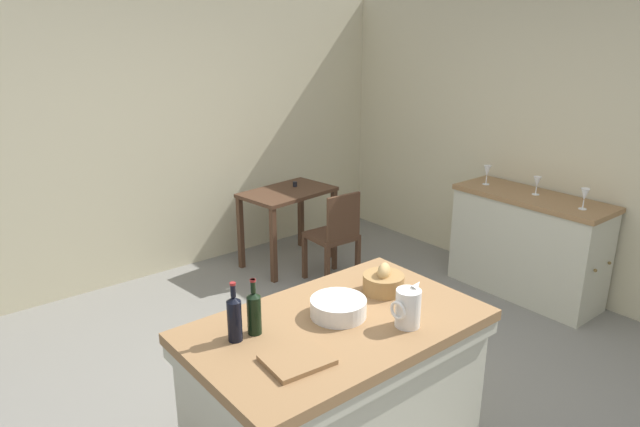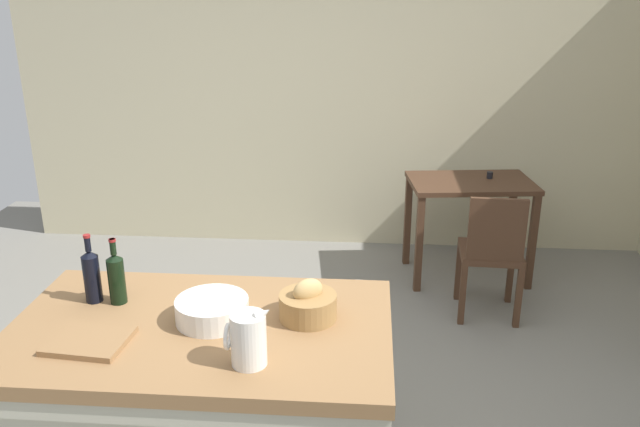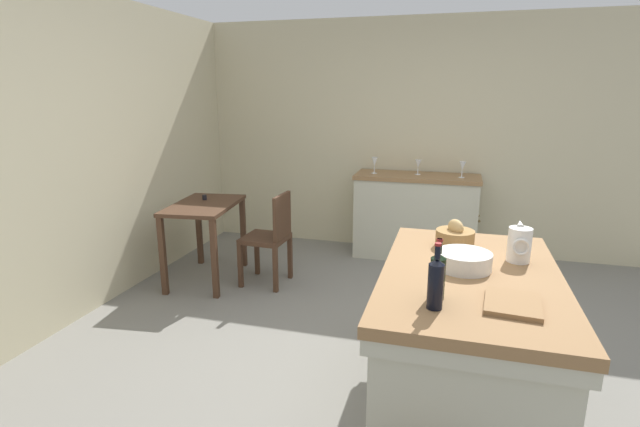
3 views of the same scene
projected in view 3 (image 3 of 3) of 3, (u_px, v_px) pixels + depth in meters
name	position (u px, v px, depth m)	size (l,w,h in m)	color
ground_plane	(389.00, 361.00, 3.31)	(6.76, 6.76, 0.00)	slate
wall_back	(57.00, 160.00, 3.67)	(5.32, 0.12, 2.60)	beige
wall_right	(425.00, 138.00, 5.41)	(0.12, 5.20, 2.60)	beige
island_table	(466.00, 338.00, 2.69)	(1.55, 0.94, 0.86)	olive
side_cabinet	(415.00, 216.00, 5.31)	(0.52, 1.35, 0.93)	olive
writing_desk	(204.00, 216.00, 4.61)	(0.96, 0.66, 0.82)	#472D1E
wooden_chair	(271.00, 236.00, 4.54)	(0.42, 0.42, 0.89)	#472D1E
pitcher	(519.00, 244.00, 2.73)	(0.17, 0.13, 0.24)	silver
wash_bowl	(464.00, 260.00, 2.63)	(0.30, 0.30, 0.10)	silver
bread_basket	(455.00, 237.00, 3.00)	(0.24, 0.24, 0.18)	olive
cutting_board	(513.00, 304.00, 2.18)	(0.29, 0.24, 0.02)	olive
wine_bottle_dark	(438.00, 275.00, 2.24)	(0.07, 0.07, 0.30)	black
wine_bottle_amber	(436.00, 282.00, 2.13)	(0.07, 0.07, 0.31)	black
wine_glass_far_left	(462.00, 167.00, 5.00)	(0.07, 0.07, 0.17)	white
wine_glass_left	(418.00, 164.00, 5.20)	(0.07, 0.07, 0.16)	white
wine_glass_middle	(375.00, 162.00, 5.27)	(0.07, 0.07, 0.18)	white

